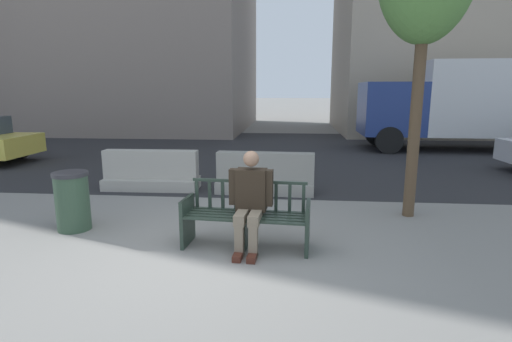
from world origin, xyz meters
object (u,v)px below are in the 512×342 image
(seated_person, at_px, (250,199))
(jersey_barrier_left, at_px, (151,173))
(street_bench, at_px, (246,219))
(delivery_truck, at_px, (469,102))
(trash_bin, at_px, (72,201))
(jersey_barrier_centre, at_px, (265,176))

(seated_person, relative_size, jersey_barrier_left, 0.65)
(street_bench, distance_m, seated_person, 0.31)
(street_bench, xyz_separation_m, delivery_truck, (6.64, 9.40, 1.29))
(seated_person, distance_m, delivery_truck, 11.57)
(delivery_truck, bearing_deg, street_bench, -125.23)
(jersey_barrier_left, xyz_separation_m, trash_bin, (-0.31, -2.57, 0.11))
(trash_bin, bearing_deg, jersey_barrier_centre, 42.15)
(jersey_barrier_left, relative_size, trash_bin, 2.25)
(jersey_barrier_centre, bearing_deg, jersey_barrier_left, 178.17)
(seated_person, height_order, delivery_truck, delivery_truck)
(jersey_barrier_centre, height_order, delivery_truck, delivery_truck)
(street_bench, xyz_separation_m, jersey_barrier_centre, (0.06, 2.94, -0.06))
(jersey_barrier_left, bearing_deg, seated_person, -51.50)
(jersey_barrier_centre, bearing_deg, delivery_truck, 44.50)
(jersey_barrier_centre, bearing_deg, seated_person, -89.98)
(street_bench, bearing_deg, seated_person, -46.10)
(street_bench, bearing_deg, delivery_truck, 54.77)
(delivery_truck, bearing_deg, jersey_barrier_centre, -135.50)
(jersey_barrier_centre, height_order, jersey_barrier_left, same)
(street_bench, height_order, jersey_barrier_left, street_bench)
(delivery_truck, height_order, trash_bin, delivery_truck)
(trash_bin, bearing_deg, street_bench, -9.36)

